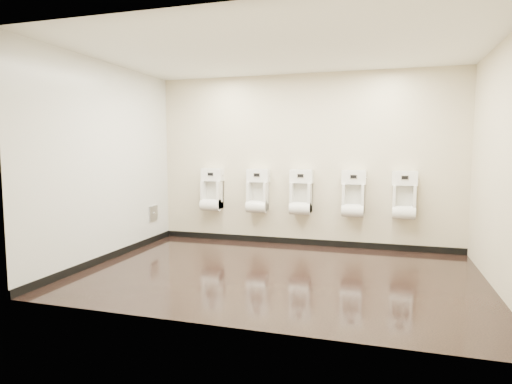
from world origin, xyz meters
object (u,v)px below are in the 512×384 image
Objects in this scene: urinal_1 at (258,194)px; urinal_2 at (301,196)px; urinal_0 at (212,193)px; urinal_3 at (353,197)px; urinal_4 at (404,199)px; access_panel at (153,213)px.

urinal_1 is 1.00× the size of urinal_2.
urinal_3 is (2.39, 0.00, 0.00)m from urinal_0.
urinal_1 is 1.00× the size of urinal_3.
urinal_0 is 1.00× the size of urinal_4.
access_panel is 4.09m from urinal_4.
access_panel is 1.81m from urinal_1.
urinal_1 is 1.57m from urinal_3.
urinal_3 is (3.30, 0.42, 0.33)m from access_panel.
urinal_3 is at bearing 0.00° from urinal_0.
urinal_0 is at bearing 180.00° from urinal_2.
urinal_0 and urinal_4 have the same top height.
urinal_2 is 1.59m from urinal_4.
urinal_2 is at bearing 0.00° from urinal_0.
access_panel is 3.34m from urinal_3.
access_panel is 1.05m from urinal_0.
urinal_4 is (1.59, 0.00, 0.00)m from urinal_2.
urinal_2 is (1.56, 0.00, 0.00)m from urinal_0.
urinal_0 and urinal_2 have the same top height.
urinal_1 is (0.83, 0.00, 0.00)m from urinal_0.
urinal_2 is 1.00× the size of urinal_4.
urinal_0 is 1.00× the size of urinal_3.
urinal_1 is at bearing 180.00° from urinal_4.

